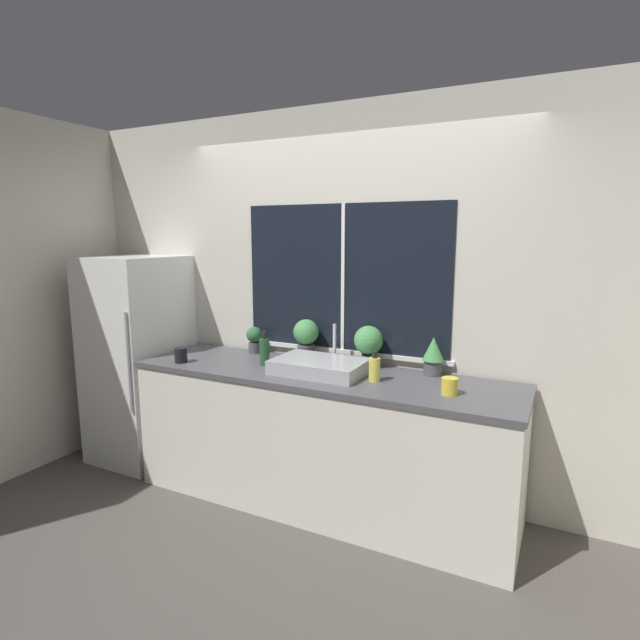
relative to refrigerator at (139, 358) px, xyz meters
The scene contains 14 objects.
ground_plane 1.89m from the refrigerator, 12.57° to the right, with size 14.00×14.00×0.00m, color #4C4742.
wall_back 1.78m from the refrigerator, 12.75° to the left, with size 8.00×0.09×2.70m.
wall_left 1.38m from the refrigerator, 117.74° to the left, with size 0.06×7.00×2.70m.
counter 1.70m from the refrigerator, ahead, with size 2.60×0.70×0.92m.
refrigerator is the anchor object (origin of this frame).
sink 1.67m from the refrigerator, ahead, with size 0.59×0.45×0.29m.
potted_plant_far_left 1.02m from the refrigerator, 13.71° to the left, with size 0.12×0.12×0.20m.
potted_plant_center_left 1.46m from the refrigerator, ahead, with size 0.18×0.18×0.29m.
potted_plant_center_right 1.93m from the refrigerator, ahead, with size 0.20×0.20×0.29m.
potted_plant_far_right 2.36m from the refrigerator, ahead, with size 0.14×0.14×0.25m.
soap_bottle 2.06m from the refrigerator, ahead, with size 0.07×0.07×0.19m.
bottle_tall 1.25m from the refrigerator, ahead, with size 0.07×0.07×0.24m.
mug_black 0.72m from the refrigerator, 19.97° to the right, with size 0.09×0.09×0.10m.
mug_yellow 2.53m from the refrigerator, ahead, with size 0.09×0.09×0.10m.
Camera 1 is at (1.43, -2.50, 1.82)m, focal length 28.00 mm.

